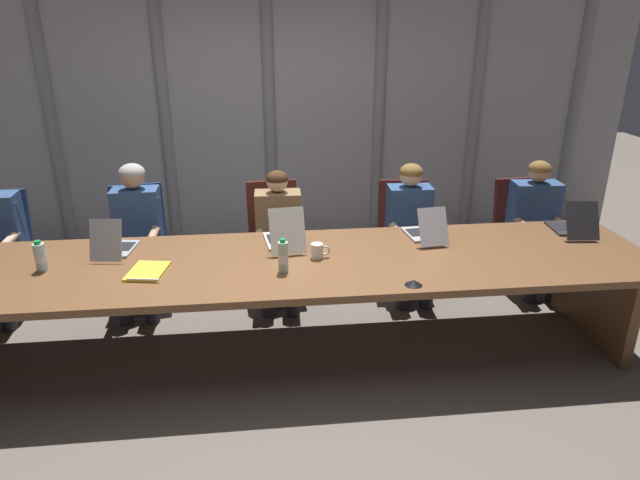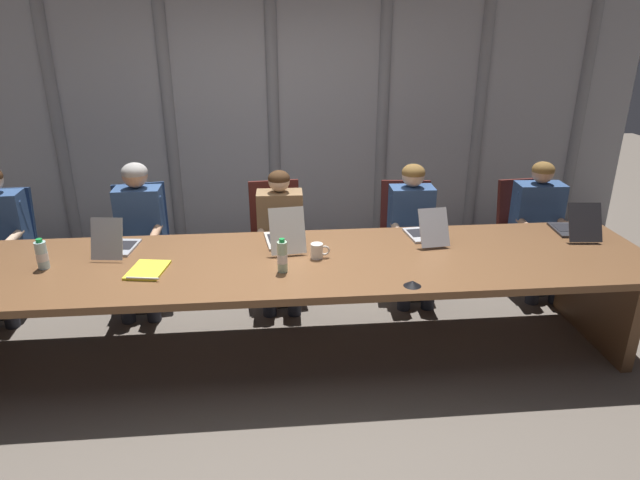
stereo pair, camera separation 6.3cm
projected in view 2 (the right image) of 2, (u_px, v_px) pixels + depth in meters
The scene contains 21 objects.
ground_plane at pixel (282, 351), 4.02m from camera, with size 15.34×15.34×0.00m, color #6B6056.
conference_table at pixel (280, 276), 3.80m from camera, with size 5.16×1.13×0.72m.
curtain_backdrop at pixel (272, 104), 5.65m from camera, with size 7.67×0.17×2.88m.
laptop_left_mid at pixel (116, 245), 3.87m from camera, with size 0.26×0.42×0.29m.
laptop_center at pixel (284, 237), 4.00m from camera, with size 0.30×0.49×0.32m.
laptop_right_mid at pixel (426, 232), 4.11m from camera, with size 0.26×0.45×0.27m.
laptop_right_end at pixel (574, 227), 4.20m from camera, with size 0.28×0.46×0.28m.
office_chair_left_end at pixel (7, 263), 4.62m from camera, with size 0.60×0.60×0.95m.
office_chair_left_mid at pixel (145, 257), 4.72m from camera, with size 0.60×0.61×0.96m.
office_chair_center at pixel (278, 253), 4.82m from camera, with size 0.60×0.60×0.95m.
office_chair_right_mid at pixel (405, 249), 4.92m from camera, with size 0.60×0.60×0.93m.
office_chair_right_end at pixel (525, 245), 5.01m from camera, with size 0.60×0.60×0.91m.
person_left_mid at pixel (139, 228), 4.46m from camera, with size 0.38×0.55×1.20m.
person_center at pixel (280, 231), 4.57m from camera, with size 0.39×0.55×1.11m.
person_right_mid at pixel (413, 224), 4.66m from camera, with size 0.38×0.55×1.14m.
person_right_end at pixel (540, 220), 4.76m from camera, with size 0.43×0.56×1.13m.
water_bottle_primary at pixel (282, 257), 3.56m from camera, with size 0.07×0.07×0.23m.
water_bottle_secondary at pixel (42, 255), 3.61m from camera, with size 0.07×0.07×0.21m.
coffee_mug_near at pixel (317, 251), 3.78m from camera, with size 0.13×0.08×0.10m.
conference_mic_left_side at pixel (412, 283), 3.39m from camera, with size 0.11×0.11×0.04m, color black.
spiral_notepad at pixel (147, 270), 3.59m from camera, with size 0.27×0.34×0.03m.
Camera 2 is at (-0.05, -3.45, 2.24)m, focal length 31.13 mm.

